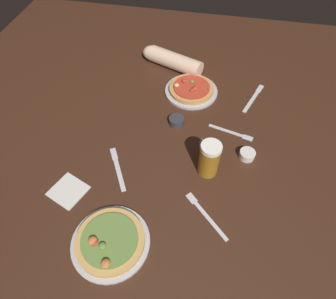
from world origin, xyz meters
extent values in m
cube|color=#3D2114|center=(0.00, 0.00, -0.01)|extent=(2.40, 2.40, 0.03)
cylinder|color=#B2B2B7|center=(-0.11, -0.41, 0.01)|extent=(0.26, 0.26, 0.01)
cylinder|color=tan|center=(-0.11, -0.41, 0.02)|extent=(0.23, 0.23, 0.02)
cylinder|color=olive|center=(-0.11, -0.41, 0.03)|extent=(0.19, 0.19, 0.01)
ellipsoid|color=#B73823|center=(-0.16, -0.43, 0.04)|extent=(0.03, 0.03, 0.01)
ellipsoid|color=olive|center=(-0.13, -0.44, 0.04)|extent=(0.02, 0.02, 0.01)
ellipsoid|color=#C67038|center=(-0.10, -0.49, 0.04)|extent=(0.03, 0.03, 0.01)
ellipsoid|color=#C67038|center=(-0.16, -0.43, 0.04)|extent=(0.03, 0.03, 0.01)
cylinder|color=#B2B2B7|center=(0.04, 0.39, 0.01)|extent=(0.26, 0.26, 0.01)
cylinder|color=tan|center=(0.04, 0.39, 0.02)|extent=(0.22, 0.22, 0.02)
cylinder|color=#B73823|center=(0.04, 0.39, 0.03)|extent=(0.18, 0.18, 0.01)
ellipsoid|color=#B73823|center=(0.06, 0.38, 0.04)|extent=(0.03, 0.03, 0.01)
ellipsoid|color=#B73823|center=(0.00, 0.42, 0.04)|extent=(0.02, 0.02, 0.01)
ellipsoid|color=#DBC67A|center=(-0.03, 0.38, 0.04)|extent=(0.02, 0.02, 0.01)
ellipsoid|color=olive|center=(0.04, 0.43, 0.04)|extent=(0.02, 0.02, 0.01)
ellipsoid|color=#B73823|center=(0.06, 0.40, 0.04)|extent=(0.02, 0.02, 0.01)
ellipsoid|color=#B73823|center=(0.05, 0.36, 0.04)|extent=(0.02, 0.02, 0.01)
cylinder|color=#9E6619|center=(0.17, -0.06, 0.07)|extent=(0.08, 0.08, 0.14)
cylinder|color=white|center=(0.17, -0.06, 0.15)|extent=(0.08, 0.08, 0.02)
torus|color=silver|center=(0.15, -0.01, 0.07)|extent=(0.05, 0.09, 0.09)
cylinder|color=#333338|center=(0.01, 0.17, 0.02)|extent=(0.07, 0.07, 0.03)
cylinder|color=silver|center=(0.32, 0.04, 0.02)|extent=(0.06, 0.06, 0.03)
cube|color=silver|center=(-0.34, -0.25, 0.00)|extent=(0.16, 0.16, 0.01)
cube|color=silver|center=(0.23, 0.17, 0.00)|extent=(0.16, 0.05, 0.01)
cube|color=silver|center=(0.33, 0.14, 0.00)|extent=(0.05, 0.04, 0.00)
cube|color=silver|center=(-0.17, -0.14, 0.00)|extent=(0.10, 0.16, 0.01)
cube|color=silver|center=(-0.22, -0.05, 0.00)|extent=(0.05, 0.06, 0.00)
cube|color=silver|center=(0.20, -0.27, 0.00)|extent=(0.14, 0.14, 0.01)
cube|color=silver|center=(0.13, -0.19, 0.00)|extent=(0.05, 0.05, 0.00)
cube|color=silver|center=(0.34, 0.39, 0.00)|extent=(0.08, 0.18, 0.01)
cube|color=silver|center=(0.38, 0.49, 0.00)|extent=(0.04, 0.06, 0.00)
cylinder|color=beige|center=(-0.07, 0.57, 0.04)|extent=(0.31, 0.19, 0.09)
ellipsoid|color=beige|center=(-0.21, 0.62, 0.04)|extent=(0.10, 0.08, 0.08)
camera|label=1|loc=(0.14, -0.71, 0.95)|focal=30.53mm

